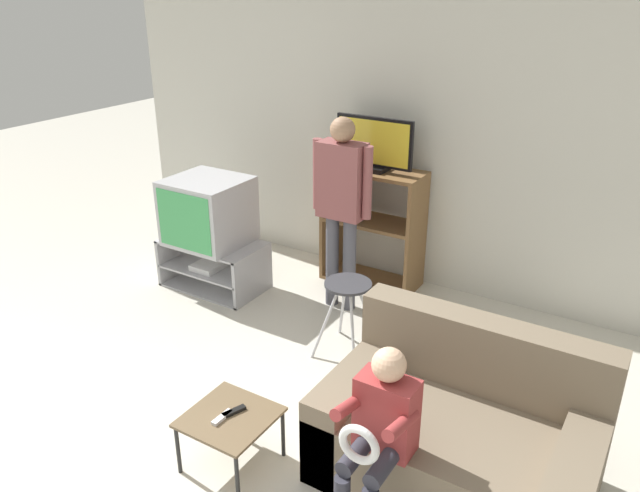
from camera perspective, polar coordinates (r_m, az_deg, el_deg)
name	(u,v)px	position (r m, az deg, el deg)	size (l,w,h in m)	color
wall_back	(426,143)	(5.49, 9.70, 9.28)	(6.40, 0.06, 2.60)	beige
tv_stand	(214,265)	(5.72, -9.69, -1.69)	(0.91, 0.53, 0.44)	#A8A8AD
television_main	(208,211)	(5.53, -10.19, 3.16)	(0.65, 0.62, 0.58)	#B2B2B7
media_shelf	(372,226)	(5.62, 4.82, 1.83)	(0.88, 0.40, 1.08)	brown
television_flat	(374,146)	(5.36, 4.95, 9.14)	(0.71, 0.20, 0.46)	black
folding_stool	(348,296)	(4.56, 2.56, -4.56)	(0.39, 0.44, 0.59)	#B7B7BC
snack_table	(230,421)	(3.70, -8.23, -15.55)	(0.47, 0.47, 0.34)	brown
remote_control_black	(234,411)	(3.69, -7.88, -14.75)	(0.04, 0.14, 0.02)	black
remote_control_white	(222,417)	(3.65, -8.94, -15.21)	(0.04, 0.14, 0.02)	silver
couch	(459,435)	(3.68, 12.59, -16.54)	(1.45, 0.90, 0.87)	#756651
person_standing_adult	(342,197)	(5.01, 1.99, 4.54)	(0.53, 0.20, 1.63)	#4C4C56
person_seated_child	(379,429)	(3.17, 5.40, -16.32)	(0.33, 0.43, 1.01)	#2D2D38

